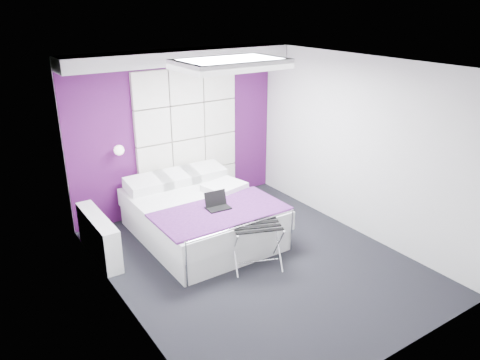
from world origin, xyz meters
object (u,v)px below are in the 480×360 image
object	(u,v)px
luggage_rack	(256,246)
laptop	(217,204)
nightstand	(143,189)
radiator	(99,236)
bed	(201,216)
wall_lamp	(118,150)

from	to	relation	value
luggage_rack	laptop	xyz separation A→B (m)	(-0.16, 0.72, 0.36)
nightstand	laptop	distance (m)	1.49
radiator	laptop	world-z (taller)	laptop
nightstand	luggage_rack	xyz separation A→B (m)	(0.67, -2.12, -0.23)
bed	laptop	size ratio (longest dim) A/B	6.82
wall_lamp	radiator	world-z (taller)	wall_lamp
wall_lamp	radiator	bearing A→B (deg)	-130.10
wall_lamp	radiator	size ratio (longest dim) A/B	0.12
nightstand	laptop	world-z (taller)	laptop
bed	nightstand	bearing A→B (deg)	117.20
wall_lamp	nightstand	bearing A→B (deg)	-7.22
wall_lamp	laptop	bearing A→B (deg)	-60.10
bed	luggage_rack	xyz separation A→B (m)	(0.17, -1.16, -0.02)
luggage_rack	laptop	bearing A→B (deg)	123.57
bed	luggage_rack	size ratio (longest dim) A/B	3.53
bed	nightstand	size ratio (longest dim) A/B	4.96
bed	laptop	bearing A→B (deg)	-88.03
wall_lamp	radiator	distance (m)	1.35
nightstand	luggage_rack	world-z (taller)	luggage_rack
wall_lamp	luggage_rack	bearing A→B (deg)	-65.48
laptop	luggage_rack	bearing A→B (deg)	-73.35
radiator	bed	bearing A→B (deg)	-9.41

